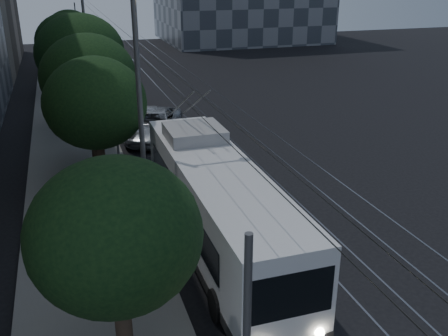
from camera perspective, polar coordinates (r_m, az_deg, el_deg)
The scene contains 18 objects.
ground at distance 20.59m, azimuth 6.51°, elevation -6.81°, with size 120.00×120.00×0.00m, color black.
sidewalk at distance 37.62m, azimuth -17.13°, elevation 5.84°, with size 5.00×90.00×0.15m, color gray.
tram_rails at distance 39.02m, azimuth -2.25°, elevation 7.24°, with size 4.52×90.00×0.02m.
overhead_wires at distance 37.00m, azimuth -13.75°, elevation 11.33°, with size 2.23×90.00×6.00m.
trolleybus at distance 18.43m, azimuth -0.89°, elevation -4.04°, with size 2.87×12.98×5.63m.
pickup_silver at distance 31.24m, azimuth -8.01°, elevation 4.95°, with size 2.86×6.21×1.73m, color #A6A9AD.
car_white_a at distance 32.82m, azimuth -9.33°, elevation 5.51°, with size 1.80×4.48×1.53m, color silver.
car_white_b at distance 40.82m, azimuth -11.10°, elevation 8.51°, with size 1.97×4.85×1.41m, color silver.
car_white_c at distance 44.52m, azimuth -11.32°, elevation 9.61°, with size 1.52×4.37×1.44m, color white.
car_white_d at distance 47.68m, azimuth -11.85°, elevation 10.37°, with size 1.72×4.26×1.45m, color #B4B4B8.
tree_0 at distance 12.28m, azimuth -12.30°, elevation -7.56°, with size 4.23×4.23×5.82m.
tree_1 at distance 23.06m, azimuth -14.49°, elevation 7.16°, with size 4.59×4.59×6.33m.
tree_2 at distance 26.56m, azimuth -15.23°, elevation 9.95°, with size 4.85×4.85×6.90m.
tree_3 at distance 33.67m, azimuth -16.10°, elevation 12.40°, with size 5.62×5.62×7.32m.
tree_4 at distance 43.68m, azimuth -17.38°, elevation 13.50°, with size 5.24×5.24×6.59m.
tree_5 at distance 52.78m, azimuth -17.17°, elevation 14.62°, with size 4.70×4.70×6.18m.
streetlamp_near at distance 18.42m, azimuth -8.43°, elevation 8.99°, with size 2.33×0.44×9.59m.
streetlamp_far at distance 38.41m, azimuth -15.00°, elevation 15.57°, with size 2.45×0.44×10.15m.
Camera 1 is at (-7.78, -16.34, 9.82)m, focal length 40.00 mm.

